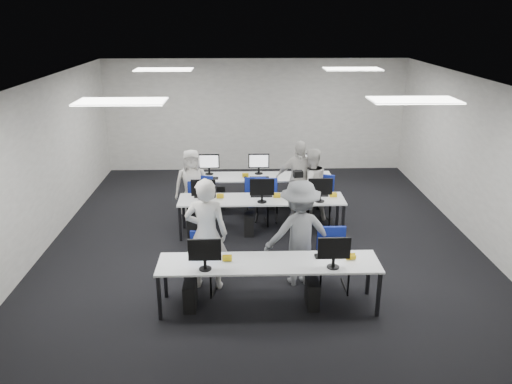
{
  "coord_description": "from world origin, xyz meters",
  "views": [
    {
      "loc": [
        -0.37,
        -8.8,
        4.12
      ],
      "look_at": [
        -0.12,
        -0.16,
        1.0
      ],
      "focal_mm": 35.0,
      "sensor_mm": 36.0,
      "label": 1
    }
  ],
  "objects_px": {
    "student_1": "(311,185)",
    "chair_1": "(332,270)",
    "chair_5": "(200,206)",
    "student_2": "(192,184)",
    "student_3": "(299,180)",
    "desk_mid": "(262,201)",
    "chair_6": "(267,205)",
    "desk_front": "(269,265)",
    "student_0": "(206,234)",
    "chair_4": "(321,208)",
    "photographer": "(299,233)",
    "chair_0": "(202,273)",
    "chair_3": "(256,210)",
    "chair_2": "(201,209)",
    "chair_7": "(317,205)"
  },
  "relations": [
    {
      "from": "student_1",
      "to": "chair_1",
      "type": "bearing_deg",
      "value": 70.96
    },
    {
      "from": "chair_5",
      "to": "student_1",
      "type": "relative_size",
      "value": 0.57
    },
    {
      "from": "student_2",
      "to": "student_3",
      "type": "height_order",
      "value": "student_3"
    },
    {
      "from": "desk_mid",
      "to": "chair_6",
      "type": "distance_m",
      "value": 0.83
    },
    {
      "from": "desk_front",
      "to": "student_1",
      "type": "xyz_separation_m",
      "value": [
        1.04,
        3.26,
        0.09
      ]
    },
    {
      "from": "student_0",
      "to": "student_2",
      "type": "distance_m",
      "value": 2.89
    },
    {
      "from": "chair_4",
      "to": "photographer",
      "type": "relative_size",
      "value": 0.56
    },
    {
      "from": "chair_1",
      "to": "chair_4",
      "type": "xyz_separation_m",
      "value": [
        0.23,
        2.64,
        0.0
      ]
    },
    {
      "from": "chair_5",
      "to": "photographer",
      "type": "height_order",
      "value": "photographer"
    },
    {
      "from": "desk_mid",
      "to": "student_1",
      "type": "distance_m",
      "value": 1.23
    },
    {
      "from": "desk_mid",
      "to": "student_3",
      "type": "distance_m",
      "value": 1.14
    },
    {
      "from": "chair_0",
      "to": "student_2",
      "type": "height_order",
      "value": "student_2"
    },
    {
      "from": "photographer",
      "to": "chair_0",
      "type": "bearing_deg",
      "value": -2.74
    },
    {
      "from": "chair_0",
      "to": "chair_1",
      "type": "height_order",
      "value": "chair_1"
    },
    {
      "from": "desk_mid",
      "to": "chair_0",
      "type": "height_order",
      "value": "chair_0"
    },
    {
      "from": "chair_3",
      "to": "photographer",
      "type": "relative_size",
      "value": 0.54
    },
    {
      "from": "desk_mid",
      "to": "chair_2",
      "type": "relative_size",
      "value": 3.32
    },
    {
      "from": "chair_4",
      "to": "student_2",
      "type": "distance_m",
      "value": 2.72
    },
    {
      "from": "chair_0",
      "to": "chair_2",
      "type": "xyz_separation_m",
      "value": [
        -0.21,
        2.63,
        0.02
      ]
    },
    {
      "from": "chair_3",
      "to": "student_0",
      "type": "relative_size",
      "value": 0.52
    },
    {
      "from": "student_2",
      "to": "photographer",
      "type": "distance_m",
      "value": 3.37
    },
    {
      "from": "student_0",
      "to": "student_2",
      "type": "xyz_separation_m",
      "value": [
        -0.49,
        2.84,
        -0.16
      ]
    },
    {
      "from": "chair_1",
      "to": "chair_3",
      "type": "height_order",
      "value": "chair_1"
    },
    {
      "from": "desk_front",
      "to": "desk_mid",
      "type": "relative_size",
      "value": 1.0
    },
    {
      "from": "chair_6",
      "to": "chair_2",
      "type": "bearing_deg",
      "value": -165.86
    },
    {
      "from": "chair_6",
      "to": "chair_4",
      "type": "bearing_deg",
      "value": -3.61
    },
    {
      "from": "chair_0",
      "to": "student_0",
      "type": "distance_m",
      "value": 0.63
    },
    {
      "from": "chair_3",
      "to": "student_3",
      "type": "distance_m",
      "value": 1.08
    },
    {
      "from": "desk_front",
      "to": "photographer",
      "type": "relative_size",
      "value": 1.86
    },
    {
      "from": "chair_3",
      "to": "student_1",
      "type": "distance_m",
      "value": 1.23
    },
    {
      "from": "desk_front",
      "to": "student_3",
      "type": "height_order",
      "value": "student_3"
    },
    {
      "from": "chair_3",
      "to": "student_3",
      "type": "relative_size",
      "value": 0.56
    },
    {
      "from": "chair_0",
      "to": "chair_6",
      "type": "xyz_separation_m",
      "value": [
        1.15,
        2.83,
        0.02
      ]
    },
    {
      "from": "chair_6",
      "to": "desk_mid",
      "type": "bearing_deg",
      "value": -94.47
    },
    {
      "from": "student_3",
      "to": "photographer",
      "type": "bearing_deg",
      "value": -91.43
    },
    {
      "from": "chair_0",
      "to": "chair_4",
      "type": "height_order",
      "value": "chair_4"
    },
    {
      "from": "student_0",
      "to": "student_1",
      "type": "height_order",
      "value": "student_0"
    },
    {
      "from": "chair_7",
      "to": "student_3",
      "type": "height_order",
      "value": "student_3"
    },
    {
      "from": "chair_4",
      "to": "chair_0",
      "type": "bearing_deg",
      "value": -113.58
    },
    {
      "from": "chair_3",
      "to": "chair_4",
      "type": "height_order",
      "value": "chair_4"
    },
    {
      "from": "chair_4",
      "to": "chair_6",
      "type": "distance_m",
      "value": 1.14
    },
    {
      "from": "chair_2",
      "to": "chair_7",
      "type": "distance_m",
      "value": 2.43
    },
    {
      "from": "chair_1",
      "to": "chair_2",
      "type": "height_order",
      "value": "same"
    },
    {
      "from": "chair_6",
      "to": "student_1",
      "type": "bearing_deg",
      "value": 1.34
    },
    {
      "from": "chair_5",
      "to": "chair_3",
      "type": "bearing_deg",
      "value": -7.56
    },
    {
      "from": "chair_6",
      "to": "student_1",
      "type": "relative_size",
      "value": 0.63
    },
    {
      "from": "desk_mid",
      "to": "chair_4",
      "type": "height_order",
      "value": "chair_4"
    },
    {
      "from": "chair_2",
      "to": "chair_0",
      "type": "bearing_deg",
      "value": -75.74
    },
    {
      "from": "chair_1",
      "to": "chair_0",
      "type": "bearing_deg",
      "value": 179.98
    },
    {
      "from": "desk_front",
      "to": "chair_5",
      "type": "relative_size",
      "value": 3.61
    }
  ]
}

